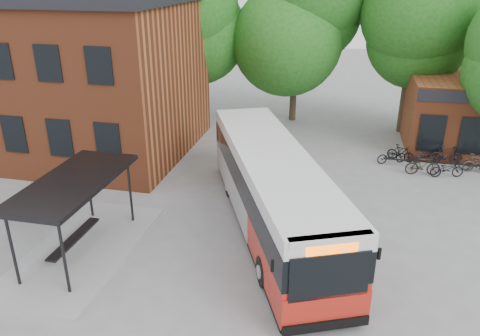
% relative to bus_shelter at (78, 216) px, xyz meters
% --- Properties ---
extents(ground, '(100.00, 100.00, 0.00)m').
position_rel_bus_shelter_xyz_m(ground, '(4.50, 1.00, -1.45)').
color(ground, gray).
extents(station_building, '(18.40, 10.40, 8.50)m').
position_rel_bus_shelter_xyz_m(station_building, '(-8.50, 10.00, 2.80)').
color(station_building, brown).
rests_on(station_building, ground).
extents(bus_shelter, '(3.60, 7.00, 2.90)m').
position_rel_bus_shelter_xyz_m(bus_shelter, '(0.00, 0.00, 0.00)').
color(bus_shelter, black).
rests_on(bus_shelter, ground).
extents(bike_rail, '(5.20, 0.10, 0.38)m').
position_rel_bus_shelter_xyz_m(bike_rail, '(13.78, 11.00, -1.26)').
color(bike_rail, black).
rests_on(bike_rail, ground).
extents(tree_0, '(7.92, 7.92, 11.00)m').
position_rel_bus_shelter_xyz_m(tree_0, '(-1.50, 17.00, 4.05)').
color(tree_0, '#1C5A18').
rests_on(tree_0, ground).
extents(tree_1, '(7.92, 7.92, 10.40)m').
position_rel_bus_shelter_xyz_m(tree_1, '(5.50, 18.00, 3.75)').
color(tree_1, '#1C5A18').
rests_on(tree_1, ground).
extents(tree_2, '(7.92, 7.92, 11.00)m').
position_rel_bus_shelter_xyz_m(tree_2, '(12.50, 17.00, 4.05)').
color(tree_2, '#1C5A18').
rests_on(tree_2, ground).
extents(city_bus, '(7.42, 12.55, 3.18)m').
position_rel_bus_shelter_xyz_m(city_bus, '(6.43, 3.27, 0.14)').
color(city_bus, red).
rests_on(city_bus, ground).
extents(bicycle_0, '(1.71, 1.18, 0.85)m').
position_rel_bus_shelter_xyz_m(bicycle_0, '(11.59, 11.30, -1.02)').
color(bicycle_0, black).
rests_on(bicycle_0, ground).
extents(bicycle_1, '(1.53, 0.97, 0.89)m').
position_rel_bus_shelter_xyz_m(bicycle_1, '(12.10, 11.80, -1.01)').
color(bicycle_1, black).
rests_on(bicycle_1, ground).
extents(bicycle_2, '(1.75, 1.19, 0.87)m').
position_rel_bus_shelter_xyz_m(bicycle_2, '(13.44, 11.82, -1.02)').
color(bicycle_2, black).
rests_on(bicycle_2, ground).
extents(bicycle_3, '(1.77, 0.71, 1.03)m').
position_rel_bus_shelter_xyz_m(bicycle_3, '(12.99, 10.04, -0.93)').
color(bicycle_3, black).
rests_on(bicycle_3, ground).
extents(bicycle_4, '(1.76, 0.99, 0.88)m').
position_rel_bus_shelter_xyz_m(bicycle_4, '(14.13, 10.03, -1.01)').
color(bicycle_4, black).
rests_on(bicycle_4, ground).
extents(bicycle_5, '(1.78, 0.74, 1.04)m').
position_rel_bus_shelter_xyz_m(bicycle_5, '(14.35, 11.79, -0.93)').
color(bicycle_5, black).
rests_on(bicycle_5, ground).
extents(bicycle_6, '(1.82, 1.01, 0.90)m').
position_rel_bus_shelter_xyz_m(bicycle_6, '(15.87, 11.16, -1.00)').
color(bicycle_6, '#352E29').
rests_on(bicycle_6, ground).
extents(bicycle_7, '(1.68, 0.91, 0.97)m').
position_rel_bus_shelter_xyz_m(bicycle_7, '(15.66, 11.02, -0.97)').
color(bicycle_7, '#303034').
rests_on(bicycle_7, ground).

